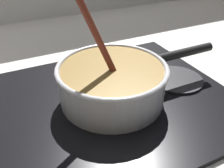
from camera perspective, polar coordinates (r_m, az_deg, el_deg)
ground at (r=0.52m, az=-7.47°, el=-15.05°), size 2.40×1.60×0.04m
hob_plate at (r=0.59m, az=-0.00°, el=-3.88°), size 0.56×0.48×0.01m
burner_ring at (r=0.59m, az=-0.00°, el=-3.10°), size 0.18×0.18×0.01m
spare_burner at (r=0.68m, az=14.54°, el=1.05°), size 0.14×0.14×0.01m
cooking_pan at (r=0.56m, az=0.13°, el=0.56°), size 0.41×0.25×0.33m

